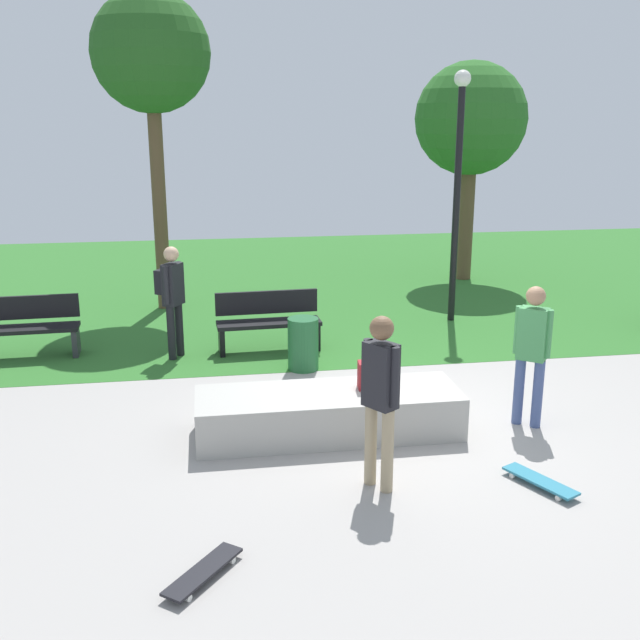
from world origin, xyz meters
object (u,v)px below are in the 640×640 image
Objects in this scene: skateboard_spare at (203,571)px; park_bench_far_right at (268,320)px; skateboard_by_ledge at (540,481)px; tree_slender_maple at (151,56)px; skater_performing_trick at (380,389)px; park_bench_far_left at (24,326)px; lamp_post at (458,173)px; backpack_on_ledge at (370,375)px; concrete_ledge at (328,413)px; trash_bin at (303,344)px; tree_tall_oak at (471,121)px; skater_watching at (532,346)px; pedestrian_with_backpack at (172,292)px.

park_bench_far_right reaches higher than skateboard_spare.
tree_slender_maple is (-3.97, 7.77, 4.47)m from skateboard_by_ledge.
skateboard_spare is (-1.72, -1.24, -0.97)m from skater_performing_trick.
park_bench_far_left is 7.43m from lamp_post.
skateboard_spare is 8.70m from lamp_post.
skater_performing_trick is (-0.22, -1.38, 0.36)m from backpack_on_ledge.
skateboard_spare is at bearing -163.25° from skateboard_by_ledge.
concrete_ledge is 5.37m from park_bench_far_left.
trash_bin is (-2.98, -2.21, -2.21)m from lamp_post.
skateboard_by_ledge is 0.17× the size of tree_tall_oak.
lamp_post is at bearing -112.89° from tree_tall_oak.
skater_performing_trick is 2.33× the size of skateboard_spare.
skater_performing_trick is at bearing -48.08° from park_bench_far_left.
concrete_ledge is 2.26m from trash_bin.
tree_tall_oak is at bearing 26.85° from park_bench_far_left.
skater_watching is at bearing -50.83° from park_bench_far_right.
concrete_ledge is at bearing 60.74° from skateboard_spare.
pedestrian_with_backpack is at bearing 142.36° from skater_watching.
tree_slender_maple reaches higher than trash_bin.
concrete_ledge is 0.64× the size of tree_tall_oak.
lamp_post reaches higher than backpack_on_ledge.
tree_slender_maple is 7.43× the size of trash_bin.
backpack_on_ledge is 0.20× the size of park_bench_far_left.
tree_tall_oak reaches higher than concrete_ledge.
park_bench_far_right is (-0.89, 3.20, -0.18)m from backpack_on_ledge.
skateboard_spare is at bearing -119.26° from concrete_ledge.
concrete_ledge is 2.44m from skateboard_by_ledge.
park_bench_far_left is 0.95× the size of pedestrian_with_backpack.
skater_performing_trick is 3.66m from trash_bin.
skater_performing_trick reaches higher than backpack_on_ledge.
lamp_post is (-1.40, -3.31, -0.84)m from tree_tall_oak.
park_bench_far_right is at bearing -3.91° from park_bench_far_left.
tree_slender_maple is at bearing 120.39° from park_bench_far_right.
tree_tall_oak is at bearing 51.64° from trash_bin.
park_bench_far_right is at bearing -160.19° from lamp_post.
skater_watching reaches higher than park_bench_far_left.
tree_slender_maple is (-4.47, 6.31, 3.55)m from skater_watching.
skater_performing_trick is (0.27, -1.33, 0.78)m from concrete_ledge.
skateboard_spare is 0.18× the size of lamp_post.
park_bench_far_left is 2.33m from pedestrian_with_backpack.
backpack_on_ledge is 1.90m from skater_watching.
skater_watching is at bearing 32.80° from skateboard_spare.
trash_bin is at bearing 115.58° from skateboard_by_ledge.
tree_tall_oak reaches higher than trash_bin.
pedestrian_with_backpack is (-1.85, 0.85, 0.64)m from trash_bin.
skater_watching reaches higher than backpack_on_ledge.
concrete_ledge is 0.65m from backpack_on_ledge.
concrete_ledge is at bearing 101.59° from skater_performing_trick.
tree_tall_oak reaches higher than skateboard_spare.
tree_slender_maple is at bearing 118.05° from backpack_on_ledge.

